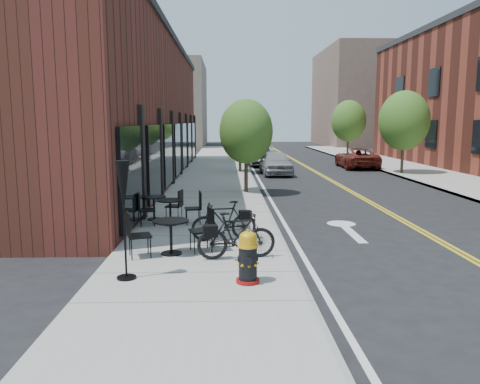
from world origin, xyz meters
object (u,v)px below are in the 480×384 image
object	(u,v)px
parked_car_c	(261,149)
bistro_set_b	(170,208)
parked_car_a	(276,162)
bistro_set_a	(171,232)
fire_hydrant	(248,257)
patio_umbrella	(123,195)
parked_car_b	(258,156)
parked_car_far	(357,158)
bicycle_left	(224,221)
bistro_set_c	(154,204)
bicycle_right	(236,235)

from	to	relation	value
parked_car_c	bistro_set_b	bearing A→B (deg)	-98.43
parked_car_a	bistro_set_a	bearing A→B (deg)	-105.09
fire_hydrant	patio_umbrella	distance (m)	2.53
parked_car_a	parked_car_b	size ratio (longest dim) A/B	1.01
parked_car_far	bicycle_left	bearing A→B (deg)	67.27
bistro_set_c	patio_umbrella	bearing A→B (deg)	-74.98
patio_umbrella	parked_car_a	xyz separation A→B (m)	(4.72, 18.19, -1.00)
fire_hydrant	bicycle_right	world-z (taller)	bicycle_right
bistro_set_c	parked_car_c	size ratio (longest dim) A/B	0.36
parked_car_a	parked_car_c	bearing A→B (deg)	87.89
bistro_set_b	parked_car_far	distance (m)	19.99
bistro_set_c	parked_car_a	size ratio (longest dim) A/B	0.42
bicycle_right	parked_car_b	xyz separation A→B (m)	(2.02, 22.38, 0.04)
bistro_set_c	parked_car_far	world-z (taller)	parked_car_far
bistro_set_b	parked_car_b	size ratio (longest dim) A/B	0.44
bicycle_left	bistro_set_b	size ratio (longest dim) A/B	0.92
bistro_set_b	patio_umbrella	xyz separation A→B (m)	(-0.29, -4.59, 1.11)
parked_car_c	patio_umbrella	bearing A→B (deg)	-97.54
bistro_set_b	parked_car_c	world-z (taller)	parked_car_c
bistro_set_b	parked_car_c	distance (m)	27.28
patio_umbrella	parked_car_b	world-z (taller)	patio_umbrella
bicycle_left	bicycle_right	xyz separation A→B (m)	(0.27, -1.58, 0.02)
bistro_set_a	parked_car_b	size ratio (longest dim) A/B	0.47
bicycle_left	parked_car_b	distance (m)	20.92
fire_hydrant	parked_car_c	world-z (taller)	parked_car_c
bistro_set_c	parked_car_a	xyz separation A→B (m)	(5.00, 12.89, 0.12)
parked_car_a	fire_hydrant	bearing A→B (deg)	-98.91
bistro_set_a	parked_car_b	world-z (taller)	parked_car_b
fire_hydrant	bicycle_left	bearing A→B (deg)	93.26
bistro_set_c	parked_car_a	distance (m)	13.83
bicycle_left	bistro_set_b	xyz separation A→B (m)	(-1.53, 1.79, -0.02)
bicycle_left	bistro_set_c	world-z (taller)	bicycle_left
bicycle_left	bistro_set_a	bearing A→B (deg)	-55.40
bistro_set_a	parked_car_a	distance (m)	17.08
bistro_set_a	patio_umbrella	bearing A→B (deg)	-129.45
fire_hydrant	bistro_set_b	size ratio (longest dim) A/B	0.56
bistro_set_c	parked_car_far	xyz separation A→B (m)	(10.70, 16.52, 0.07)
parked_car_far	patio_umbrella	bearing A→B (deg)	66.09
parked_car_b	parked_car_c	world-z (taller)	parked_car_c
parked_car_a	parked_car_far	bearing A→B (deg)	31.16
fire_hydrant	bicycle_left	size ratio (longest dim) A/B	0.61
fire_hydrant	parked_car_a	xyz separation A→B (m)	(2.46, 18.48, 0.11)
bistro_set_c	parked_car_far	distance (m)	19.68
bistro_set_c	parked_car_a	bearing A→B (deg)	80.80
parked_car_far	bistro_set_c	bearing A→B (deg)	58.68
parked_car_a	bicycle_right	bearing A→B (deg)	-100.14
fire_hydrant	bistro_set_b	xyz separation A→B (m)	(-1.97, 4.88, 0.00)
bistro_set_b	parked_car_c	bearing A→B (deg)	71.43
patio_umbrella	parked_car_b	xyz separation A→B (m)	(4.11, 23.60, -1.04)
parked_car_c	parked_car_a	bearing A→B (deg)	-89.49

